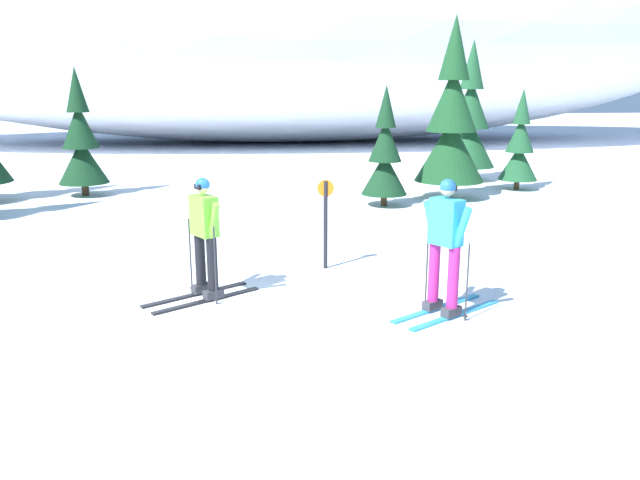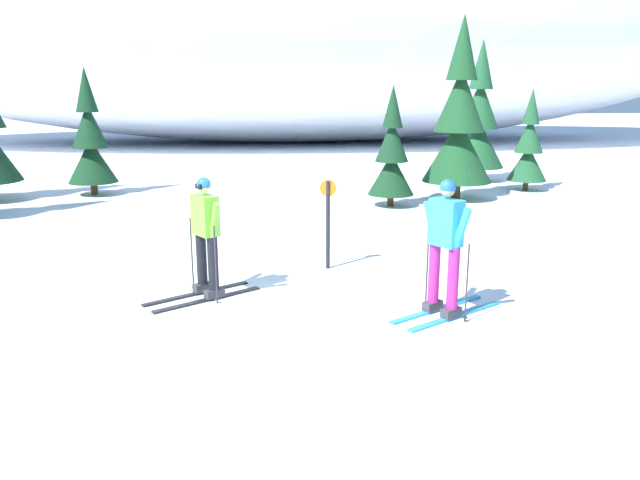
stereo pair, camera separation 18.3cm
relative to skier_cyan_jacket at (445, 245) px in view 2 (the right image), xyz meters
The scene contains 10 objects.
ground_plane 2.14m from the skier_cyan_jacket, 163.08° to the left, with size 120.00×120.00×0.00m, color white.
skier_cyan_jacket is the anchor object (origin of this frame).
skier_lime_jacket 3.39m from the skier_cyan_jacket, 159.95° to the left, with size 1.68×1.28×1.76m.
pine_tree_center_left 12.53m from the skier_cyan_jacket, 123.44° to the left, with size 1.37×1.37×3.54m.
pine_tree_center 7.82m from the skier_cyan_jacket, 81.87° to the left, with size 1.18×1.18×3.06m.
pine_tree_center_right 9.17m from the skier_cyan_jacket, 69.95° to the left, with size 1.87×1.87×4.84m.
pine_tree_right 12.77m from the skier_cyan_jacket, 67.35° to the left, with size 1.73×1.73×4.47m.
pine_tree_far_right 11.24m from the skier_cyan_jacket, 59.65° to the left, with size 1.14×1.14×2.96m.
snow_ridge_background 28.02m from the skier_cyan_jacket, 88.77° to the left, with size 50.93×19.28×13.20m, color white.
trail_marker_post 2.68m from the skier_cyan_jacket, 117.52° to the left, with size 0.28×0.07×1.51m.
Camera 2 is at (-0.75, -8.10, 3.00)m, focal length 34.44 mm.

